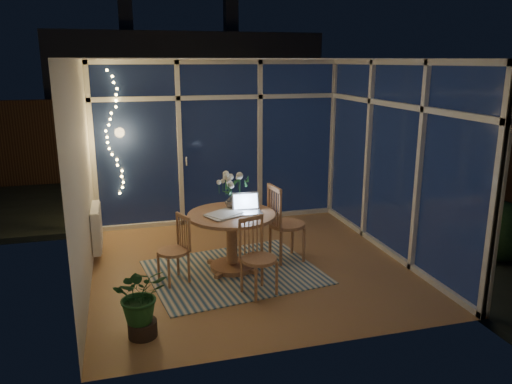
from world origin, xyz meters
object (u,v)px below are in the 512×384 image
dining_table (232,242)px  chair_right (287,223)px  chair_left (173,250)px  laptop (248,203)px  chair_front (259,257)px  flower_vase (233,200)px  potted_plant (141,300)px

dining_table → chair_right: size_ratio=1.04×
chair_left → laptop: bearing=77.1°
chair_front → laptop: laptop is taller
dining_table → chair_right: bearing=8.2°
flower_vase → potted_plant: size_ratio=0.28×
laptop → flower_vase: (-0.13, 0.26, -0.02)m
laptop → chair_left: bearing=-168.4°
chair_left → laptop: 1.07m
chair_front → chair_right: bearing=35.0°
chair_right → potted_plant: (-1.95, -1.44, -0.15)m
chair_left → potted_plant: bearing=-42.8°
dining_table → flower_vase: size_ratio=5.21×
dining_table → potted_plant: (-1.19, -1.33, 0.01)m
laptop → dining_table: bearing=172.9°
dining_table → flower_vase: 0.53m
chair_left → laptop: (0.96, 0.16, 0.45)m
chair_front → flower_vase: 1.07m
chair_front → flower_vase: (-0.07, 0.99, 0.40)m
chair_front → potted_plant: size_ratio=1.18×
chair_right → chair_front: (-0.63, -0.88, -0.08)m
dining_table → chair_front: bearing=-79.6°
chair_left → flower_vase: size_ratio=3.98×
chair_front → flower_vase: flower_vase is taller
flower_vase → laptop: bearing=-63.0°
dining_table → potted_plant: bearing=-131.7°
chair_right → potted_plant: chair_right is taller
potted_plant → chair_left: bearing=69.4°
chair_right → laptop: 0.68m
dining_table → chair_left: bearing=-165.9°
chair_front → chair_left: bearing=128.0°
chair_left → chair_right: size_ratio=0.79×
chair_left → chair_front: (0.90, -0.58, 0.03)m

